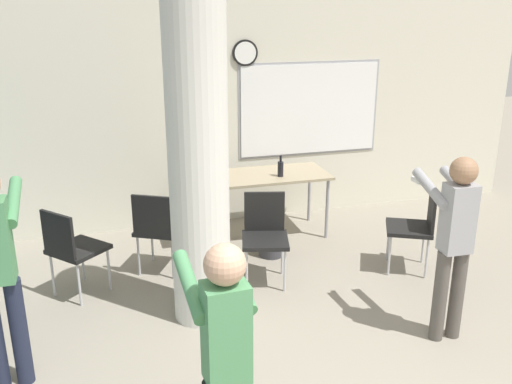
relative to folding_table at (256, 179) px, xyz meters
name	(u,v)px	position (x,y,z in m)	size (l,w,h in m)	color
wall_back	(219,109)	(-0.27, 0.65, 0.71)	(8.00, 0.15, 2.80)	beige
support_pillar	(198,162)	(-0.93, -1.57, 0.71)	(0.49, 0.49, 2.80)	silver
folding_table	(256,179)	(0.00, 0.00, 0.00)	(1.66, 0.69, 0.75)	tan
bottle_on_table	(281,168)	(0.25, -0.13, 0.14)	(0.07, 0.07, 0.24)	black
waste_bin	(271,242)	(0.01, -0.57, -0.54)	(0.26, 0.26, 0.30)	#38383D
chair_table_left	(158,226)	(-1.20, -0.65, -0.18)	(0.59, 0.59, 0.87)	black
chair_near_pillar	(72,246)	(-2.01, -0.92, -0.18)	(0.62, 0.62, 0.87)	black
chair_mid_room	(417,223)	(1.31, -1.29, -0.18)	(0.59, 0.59, 0.87)	black
chair_table_front	(265,232)	(-0.22, -1.08, -0.18)	(0.54, 0.54, 0.87)	black
person_playing_front	(225,355)	(-1.16, -3.50, 0.22)	(0.37, 0.60, 1.54)	black
person_playing_side	(454,235)	(0.91, -2.44, 0.21)	(0.35, 0.61, 1.54)	#514C47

